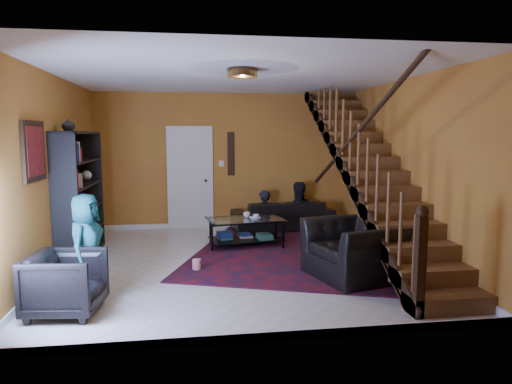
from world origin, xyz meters
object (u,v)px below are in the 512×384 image
armchair_right (354,250)px  coffee_table (246,230)px  sofa (283,215)px  armchair_left (66,283)px  bookshelf (80,198)px

armchair_right → coffee_table: armchair_right is taller
sofa → armchair_left: 5.18m
coffee_table → sofa: bearing=54.1°
bookshelf → armchair_left: 2.46m
sofa → coffee_table: sofa is taller
bookshelf → coffee_table: size_ratio=1.45×
sofa → armchair_right: (0.32, -3.27, 0.09)m
armchair_left → armchair_right: (3.55, 0.78, 0.04)m
armchair_left → armchair_right: bearing=-71.3°
armchair_left → coffee_table: size_ratio=0.55×
sofa → armchair_right: size_ratio=1.73×
sofa → bookshelf: bearing=19.6°
bookshelf → sofa: 4.02m
sofa → armchair_right: bearing=89.9°
armchair_left → bookshelf: bearing=14.9°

